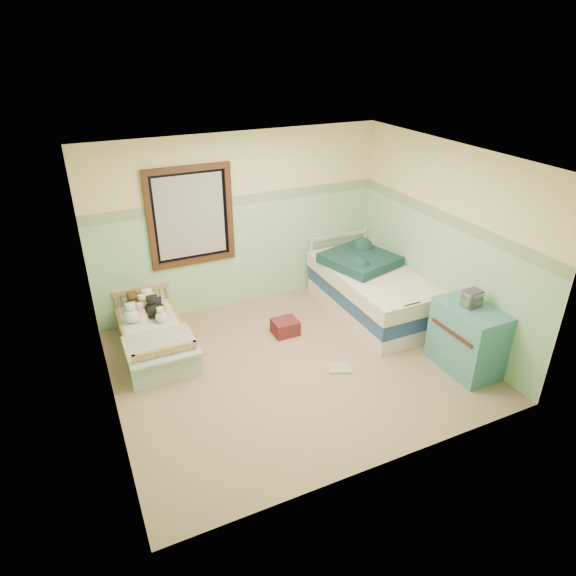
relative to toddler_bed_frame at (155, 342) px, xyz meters
name	(u,v)px	position (x,y,z in m)	size (l,w,h in m)	color
floor	(294,364)	(1.48, -1.05, -0.11)	(4.20, 3.60, 0.02)	gray
ceiling	(296,158)	(1.48, -1.05, 2.41)	(4.20, 3.60, 0.02)	white
wall_back	(240,223)	(1.48, 0.75, 1.15)	(4.20, 0.04, 2.50)	beige
wall_front	(389,356)	(1.48, -2.85, 1.15)	(4.20, 0.04, 2.50)	beige
wall_left	(98,311)	(-0.62, -1.05, 1.15)	(0.04, 3.60, 2.50)	beige
wall_right	(444,243)	(3.58, -1.05, 1.15)	(0.04, 3.60, 2.50)	beige
wainscot_mint	(242,256)	(1.48, 0.74, 0.65)	(4.20, 0.01, 1.50)	#98BF98
border_strip	(239,200)	(1.48, 0.74, 1.48)	(4.20, 0.01, 0.15)	#35633B
window_frame	(191,217)	(0.78, 0.71, 1.35)	(1.16, 0.06, 1.36)	#3A2113
window_blinds	(191,216)	(0.78, 0.72, 1.35)	(0.92, 0.01, 1.12)	#BABAB7
toddler_bed_frame	(155,342)	(0.00, 0.00, 0.00)	(0.75, 1.51, 0.19)	#A2764E
toddler_mattress	(154,332)	(0.00, 0.00, 0.16)	(0.69, 1.44, 0.12)	white
patchwork_quilt	(161,346)	(0.00, -0.47, 0.23)	(0.82, 0.75, 0.03)	#658AC5
plush_bed_brown	(133,305)	(-0.15, 0.50, 0.32)	(0.21, 0.21, 0.21)	#56351E
plush_bed_white	(148,302)	(0.05, 0.50, 0.32)	(0.21, 0.21, 0.21)	white
plush_bed_tan	(140,314)	(-0.10, 0.28, 0.30)	(0.17, 0.17, 0.17)	#CBAE87
plush_bed_dark	(158,309)	(0.13, 0.28, 0.31)	(0.19, 0.19, 0.19)	black
plush_floor_cream	(144,332)	(-0.10, 0.25, 0.04)	(0.28, 0.28, 0.28)	#FCEACC
plush_floor_tan	(151,357)	(-0.12, -0.35, 0.02)	(0.24, 0.24, 0.24)	#CBAE87
twin_bed_frame	(371,306)	(3.03, -0.37, 0.01)	(1.01, 2.03, 0.22)	silver
twin_boxspring	(372,292)	(3.03, -0.37, 0.23)	(1.01, 2.03, 0.22)	navy
twin_mattress	(373,279)	(3.03, -0.37, 0.45)	(1.05, 2.07, 0.22)	silver
teal_blanket	(360,260)	(2.98, -0.07, 0.63)	(0.86, 0.91, 0.14)	#193A40
dresser	(467,338)	(3.31, -1.96, 0.32)	(0.52, 0.83, 0.83)	#3A7376
book_stack	(472,298)	(3.31, -1.92, 0.83)	(0.20, 0.15, 0.20)	#54353C
red_pillow	(285,327)	(1.67, -0.37, 0.01)	(0.33, 0.29, 0.21)	maroon
floor_book	(340,368)	(1.93, -1.37, -0.08)	(0.28, 0.22, 0.03)	yellow
extra_plush_0	(144,306)	(-0.02, 0.45, 0.31)	(0.18, 0.18, 0.18)	white
extra_plush_1	(161,317)	(0.13, 0.10, 0.29)	(0.15, 0.15, 0.15)	white
extra_plush_2	(132,316)	(-0.21, 0.25, 0.32)	(0.20, 0.20, 0.20)	white
extra_plush_3	(150,306)	(0.06, 0.43, 0.31)	(0.18, 0.18, 0.18)	#CBAE87
extra_plush_4	(156,308)	(0.12, 0.34, 0.30)	(0.16, 0.16, 0.16)	white
extra_plush_5	(153,309)	(0.07, 0.28, 0.33)	(0.22, 0.22, 0.22)	black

